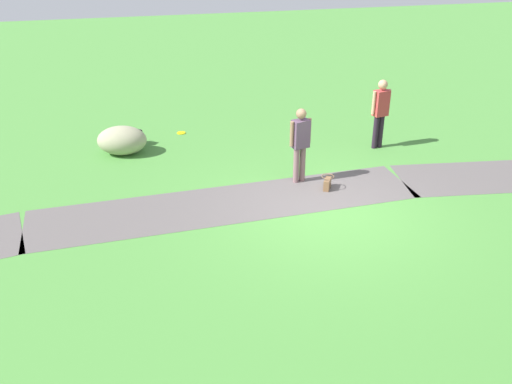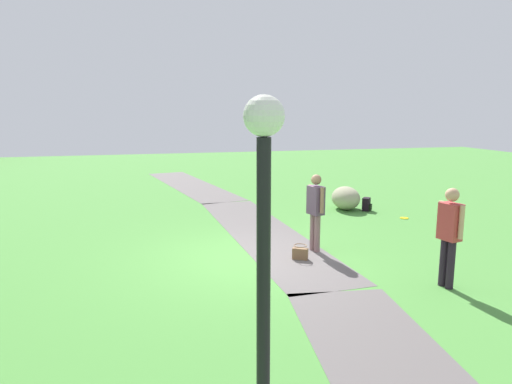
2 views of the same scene
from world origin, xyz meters
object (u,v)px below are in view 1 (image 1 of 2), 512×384
object	(u,v)px
frisbee_on_grass	(181,133)
woman_with_handbag	(300,140)
man_near_boulder	(380,109)
backpack_by_boulder	(136,138)
handbag_on_grass	(327,183)
lawn_boulder	(122,140)

from	to	relation	value
frisbee_on_grass	woman_with_handbag	bearing A→B (deg)	121.72
man_near_boulder	backpack_by_boulder	bearing A→B (deg)	-14.95
frisbee_on_grass	handbag_on_grass	bearing A→B (deg)	123.42
lawn_boulder	man_near_boulder	xyz separation A→B (m)	(-6.31, 1.06, 0.67)
woman_with_handbag	man_near_boulder	world-z (taller)	man_near_boulder
lawn_boulder	frisbee_on_grass	distance (m)	1.93
handbag_on_grass	backpack_by_boulder	distance (m)	5.29
lawn_boulder	woman_with_handbag	bearing A→B (deg)	146.47
man_near_boulder	backpack_by_boulder	size ratio (longest dim) A/B	4.39
woman_with_handbag	backpack_by_boulder	distance (m)	4.65
woman_with_handbag	handbag_on_grass	size ratio (longest dim) A/B	4.55
handbag_on_grass	frisbee_on_grass	world-z (taller)	handbag_on_grass
woman_with_handbag	handbag_on_grass	world-z (taller)	woman_with_handbag
backpack_by_boulder	frisbee_on_grass	distance (m)	1.34
handbag_on_grass	frisbee_on_grass	bearing A→B (deg)	-56.58
lawn_boulder	man_near_boulder	bearing A→B (deg)	170.50
lawn_boulder	handbag_on_grass	distance (m)	5.24
lawn_boulder	backpack_by_boulder	world-z (taller)	lawn_boulder
handbag_on_grass	man_near_boulder	bearing A→B (deg)	-136.04
backpack_by_boulder	frisbee_on_grass	xyz separation A→B (m)	(-1.21, -0.56, -0.18)
backpack_by_boulder	frisbee_on_grass	size ratio (longest dim) A/B	1.71
handbag_on_grass	lawn_boulder	bearing A→B (deg)	-35.25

